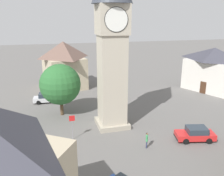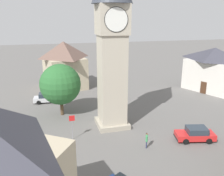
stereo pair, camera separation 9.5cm
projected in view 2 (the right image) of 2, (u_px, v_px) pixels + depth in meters
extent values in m
plane|color=#605E5B|center=(112.00, 125.00, 29.19)|extent=(200.00, 200.00, 0.00)
cube|color=#A59C89|center=(112.00, 123.00, 29.11)|extent=(3.68, 3.68, 0.60)
cube|color=#B7AD99|center=(112.00, 80.00, 27.55)|extent=(2.95, 2.95, 10.35)
cube|color=#B7AD99|center=(112.00, 19.00, 25.61)|extent=(3.30, 3.30, 3.24)
cylinder|color=white|center=(108.00, 19.00, 27.16)|extent=(2.48, 0.04, 2.48)
torus|color=black|center=(108.00, 19.00, 27.17)|extent=(2.54, 0.06, 2.54)
cube|color=black|center=(108.00, 17.00, 27.12)|extent=(0.05, 0.02, 0.69)
cube|color=black|center=(111.00, 19.00, 27.29)|extent=(0.94, 0.02, 0.04)
cylinder|color=white|center=(116.00, 20.00, 24.05)|extent=(2.48, 0.04, 2.48)
torus|color=black|center=(116.00, 20.00, 24.04)|extent=(2.54, 0.06, 2.54)
cube|color=silver|center=(47.00, 99.00, 36.96)|extent=(4.23, 2.04, 0.64)
cube|color=#28333D|center=(46.00, 95.00, 36.76)|extent=(2.22, 1.73, 0.64)
cylinder|color=black|center=(56.00, 98.00, 38.00)|extent=(0.66, 0.27, 0.64)
cylinder|color=black|center=(55.00, 102.00, 36.49)|extent=(0.66, 0.27, 0.64)
cylinder|color=black|center=(40.00, 99.00, 37.58)|extent=(0.66, 0.27, 0.64)
cylinder|color=black|center=(39.00, 103.00, 36.07)|extent=(0.66, 0.27, 0.64)
cube|color=black|center=(61.00, 99.00, 37.37)|extent=(0.26, 1.67, 0.16)
cube|color=red|center=(195.00, 135.00, 25.41)|extent=(4.38, 2.59, 0.64)
cube|color=#28333D|center=(197.00, 130.00, 25.24)|extent=(2.40, 2.00, 0.64)
cylinder|color=black|center=(186.00, 142.00, 24.68)|extent=(0.67, 0.36, 0.64)
cylinder|color=black|center=(181.00, 134.00, 26.21)|extent=(0.67, 0.36, 0.64)
cylinder|color=black|center=(209.00, 141.00, 24.77)|extent=(0.67, 0.36, 0.64)
cylinder|color=black|center=(203.00, 134.00, 26.30)|extent=(0.67, 0.36, 0.64)
cube|color=black|center=(176.00, 138.00, 25.41)|extent=(0.50, 1.65, 0.16)
cube|color=silver|center=(3.00, 173.00, 19.26)|extent=(4.44, 3.11, 0.64)
cube|color=#28333D|center=(4.00, 167.00, 19.06)|extent=(2.53, 2.23, 0.64)
cylinder|color=black|center=(23.00, 171.00, 19.96)|extent=(0.68, 0.44, 0.64)
cylinder|color=#2D3351|center=(146.00, 144.00, 24.09)|extent=(0.13, 0.13, 0.82)
cylinder|color=#2D3351|center=(146.00, 145.00, 23.92)|extent=(0.13, 0.13, 0.82)
cube|color=#3F9959|center=(147.00, 138.00, 23.80)|extent=(0.35, 0.42, 0.60)
cylinder|color=#3F9959|center=(147.00, 137.00, 24.04)|extent=(0.09, 0.09, 0.60)
cylinder|color=#3F9959|center=(147.00, 139.00, 23.60)|extent=(0.09, 0.09, 0.60)
sphere|color=#9E7051|center=(147.00, 134.00, 23.68)|extent=(0.22, 0.22, 0.22)
sphere|color=black|center=(147.00, 134.00, 23.67)|extent=(0.20, 0.20, 0.20)
cylinder|color=brown|center=(62.00, 106.00, 32.05)|extent=(0.44, 0.44, 2.42)
sphere|color=#28602D|center=(60.00, 84.00, 31.16)|extent=(5.41, 5.41, 5.41)
cube|color=tan|center=(65.00, 73.00, 44.43)|extent=(8.04, 8.82, 5.72)
pyramid|color=brown|center=(64.00, 49.00, 43.19)|extent=(8.44, 9.26, 2.94)
cube|color=#422819|center=(72.00, 87.00, 41.72)|extent=(1.09, 0.32, 2.10)
cube|color=beige|center=(212.00, 76.00, 42.24)|extent=(8.30, 10.42, 5.52)
pyramid|color=#383842|center=(215.00, 54.00, 41.13)|extent=(8.72, 10.94, 2.28)
cube|color=#422819|center=(203.00, 88.00, 41.20)|extent=(0.51, 1.04, 2.10)
cylinder|color=gray|center=(72.00, 130.00, 25.47)|extent=(0.07, 0.07, 2.20)
cube|color=red|center=(72.00, 118.00, 25.07)|extent=(0.60, 0.04, 0.60)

